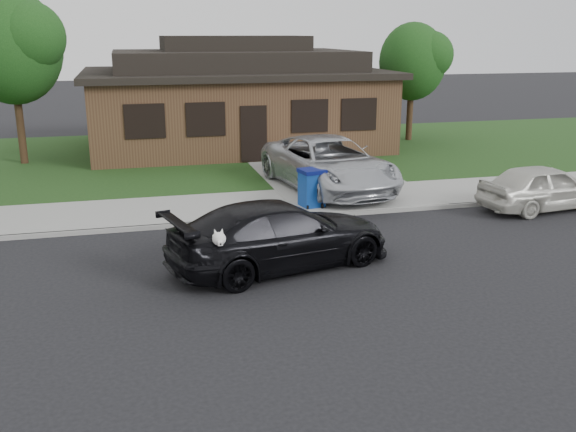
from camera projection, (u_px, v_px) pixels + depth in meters
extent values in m
plane|color=black|center=(170.00, 277.00, 13.39)|extent=(120.00, 120.00, 0.00)
cube|color=gray|center=(157.00, 212.00, 18.03)|extent=(60.00, 3.00, 0.12)
cube|color=gray|center=(160.00, 227.00, 16.63)|extent=(60.00, 0.12, 0.12)
cube|color=#193814|center=(146.00, 159.00, 25.48)|extent=(60.00, 13.00, 0.13)
cube|color=gray|center=(311.00, 166.00, 24.11)|extent=(4.50, 13.00, 0.14)
imported|color=black|center=(280.00, 235.00, 13.80)|extent=(5.32, 3.22, 1.44)
ellipsoid|color=white|center=(218.00, 240.00, 12.51)|extent=(0.34, 0.40, 0.30)
sphere|color=white|center=(219.00, 239.00, 12.27)|extent=(0.26, 0.26, 0.26)
cube|color=white|center=(220.00, 243.00, 12.16)|extent=(0.09, 0.12, 0.08)
sphere|color=black|center=(221.00, 244.00, 12.11)|extent=(0.04, 0.04, 0.04)
cone|color=white|center=(215.00, 232.00, 12.26)|extent=(0.11, 0.11, 0.14)
cone|color=white|center=(222.00, 231.00, 12.29)|extent=(0.11, 0.11, 0.14)
imported|color=silver|center=(329.00, 163.00, 20.13)|extent=(3.51, 6.16, 1.62)
imported|color=beige|center=(544.00, 187.00, 18.31)|extent=(4.04, 1.98, 1.33)
cube|color=navy|center=(312.00, 190.00, 18.20)|extent=(0.69, 0.69, 0.98)
cube|color=#070F55|center=(312.00, 171.00, 18.05)|extent=(0.76, 0.76, 0.11)
cylinder|color=black|center=(307.00, 207.00, 17.98)|extent=(0.08, 0.16, 0.15)
cylinder|color=black|center=(322.00, 206.00, 18.09)|extent=(0.08, 0.16, 0.15)
cube|color=#422B1C|center=(235.00, 111.00, 27.86)|extent=(12.00, 8.00, 3.00)
cube|color=black|center=(235.00, 73.00, 27.41)|extent=(12.60, 8.60, 0.25)
cube|color=black|center=(234.00, 60.00, 27.27)|extent=(10.00, 6.50, 0.80)
cube|color=black|center=(234.00, 43.00, 27.08)|extent=(6.00, 3.50, 0.60)
cube|color=black|center=(254.00, 134.00, 24.22)|extent=(1.00, 0.06, 2.10)
cube|color=black|center=(145.00, 121.00, 23.11)|extent=(1.30, 0.05, 1.10)
cube|color=black|center=(206.00, 119.00, 23.63)|extent=(1.30, 0.05, 1.10)
cube|color=black|center=(310.00, 116.00, 24.58)|extent=(1.30, 0.05, 1.10)
cube|color=black|center=(359.00, 114.00, 25.05)|extent=(1.30, 0.05, 1.10)
cylinder|color=#332114|center=(21.00, 131.00, 24.05)|extent=(0.28, 0.28, 2.48)
ellipsoid|color=#143811|center=(11.00, 47.00, 23.21)|extent=(3.60, 3.60, 4.14)
sphere|color=#26591E|center=(30.00, 37.00, 22.78)|extent=(2.52, 2.52, 2.52)
cylinder|color=#332114|center=(409.00, 118.00, 29.43)|extent=(0.28, 0.28, 2.03)
ellipsoid|color=#143811|center=(412.00, 62.00, 28.74)|extent=(3.00, 3.00, 3.45)
sphere|color=#26591E|center=(430.00, 55.00, 28.38)|extent=(2.10, 2.10, 2.10)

